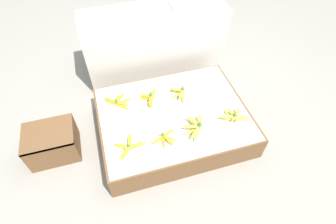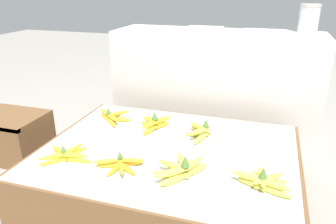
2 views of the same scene
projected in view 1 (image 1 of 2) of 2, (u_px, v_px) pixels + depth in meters
name	position (u px, v px, depth m)	size (l,w,h in m)	color
ground_plane	(173.00, 130.00, 2.43)	(10.00, 10.00, 0.00)	gray
display_platform	(173.00, 122.00, 2.34)	(1.27, 0.98, 0.24)	brown
back_vendor_table	(155.00, 43.00, 2.73)	(1.43, 0.45, 0.71)	beige
wooden_crate	(52.00, 143.00, 2.17)	(0.40, 0.32, 0.27)	brown
banana_bunch_front_left	(129.00, 146.00, 1.99)	(0.26, 0.23, 0.08)	yellow
banana_bunch_front_midleft	(164.00, 138.00, 2.04)	(0.22, 0.18, 0.08)	gold
banana_bunch_front_midright	(196.00, 126.00, 2.11)	(0.23, 0.25, 0.11)	#DBCC4C
banana_bunch_front_right	(234.00, 116.00, 2.18)	(0.25, 0.18, 0.10)	#DBCC4C
banana_bunch_middle_left	(118.00, 101.00, 2.30)	(0.24, 0.22, 0.09)	gold
banana_bunch_middle_midleft	(150.00, 97.00, 2.32)	(0.18, 0.22, 0.11)	gold
banana_bunch_middle_midright	(180.00, 93.00, 2.36)	(0.15, 0.21, 0.11)	gold
foam_tray_white	(141.00, 8.00, 2.47)	(0.25, 0.18, 0.02)	white
foam_tray_dark	(185.00, 4.00, 2.52)	(0.27, 0.20, 0.02)	white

